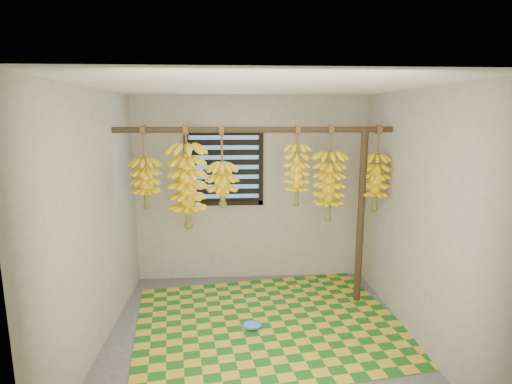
{
  "coord_description": "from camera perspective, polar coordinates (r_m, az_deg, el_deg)",
  "views": [
    {
      "loc": [
        -0.26,
        -3.6,
        2.15
      ],
      "look_at": [
        0.0,
        0.55,
        1.35
      ],
      "focal_mm": 28.0,
      "sensor_mm": 36.0,
      "label": 1
    }
  ],
  "objects": [
    {
      "name": "banana_bunch_a",
      "position": [
        4.46,
        -15.46,
        1.29
      ],
      "size": [
        0.3,
        0.3,
        0.89
      ],
      "color": "brown",
      "rests_on": "hanging_pole"
    },
    {
      "name": "support_post",
      "position": [
        4.69,
        14.72,
        -3.69
      ],
      "size": [
        0.08,
        0.08,
        2.0
      ],
      "primitive_type": "cylinder",
      "color": "#3F2B1C",
      "rests_on": "floor"
    },
    {
      "name": "hanging_pole",
      "position": [
        4.31,
        -0.12,
        8.89
      ],
      "size": [
        3.0,
        0.06,
        0.06
      ],
      "primitive_type": "cylinder",
      "rotation": [
        0.0,
        1.57,
        0.0
      ],
      "color": "#3F2B1C",
      "rests_on": "wall_left"
    },
    {
      "name": "plastic_bag",
      "position": [
        4.28,
        -0.58,
        -18.47
      ],
      "size": [
        0.21,
        0.15,
        0.08
      ],
      "primitive_type": "ellipsoid",
      "rotation": [
        0.0,
        0.0,
        0.02
      ],
      "color": "#3D7DE6",
      "rests_on": "woven_mat"
    },
    {
      "name": "banana_bunch_b",
      "position": [
        4.39,
        -9.77,
        0.82
      ],
      "size": [
        0.39,
        0.39,
        1.12
      ],
      "color": "brown",
      "rests_on": "hanging_pole"
    },
    {
      "name": "window",
      "position": [
        5.12,
        -4.56,
        3.56
      ],
      "size": [
        1.0,
        0.04,
        1.0
      ],
      "color": "black",
      "rests_on": "wall_back"
    },
    {
      "name": "ceiling",
      "position": [
        3.62,
        0.56,
        14.92
      ],
      "size": [
        3.0,
        3.0,
        0.01
      ],
      "primitive_type": "cube",
      "color": "silver",
      "rests_on": "wall_back"
    },
    {
      "name": "banana_bunch_f",
      "position": [
        4.65,
        16.73,
        1.38
      ],
      "size": [
        0.29,
        0.29,
        0.96
      ],
      "color": "brown",
      "rests_on": "hanging_pole"
    },
    {
      "name": "wall_left",
      "position": [
        3.93,
        -21.99,
        -3.92
      ],
      "size": [
        0.01,
        3.0,
        2.4
      ],
      "primitive_type": "cube",
      "color": "gray",
      "rests_on": "floor"
    },
    {
      "name": "banana_bunch_e",
      "position": [
        4.5,
        10.38,
        0.87
      ],
      "size": [
        0.36,
        0.36,
        1.06
      ],
      "color": "brown",
      "rests_on": "hanging_pole"
    },
    {
      "name": "floor",
      "position": [
        4.21,
        0.49,
        -19.94
      ],
      "size": [
        3.0,
        3.0,
        0.01
      ],
      "primitive_type": "cube",
      "color": "#484848",
      "rests_on": "ground"
    },
    {
      "name": "banana_bunch_d",
      "position": [
        4.41,
        5.85,
        2.5
      ],
      "size": [
        0.29,
        0.29,
        0.89
      ],
      "color": "brown",
      "rests_on": "hanging_pole"
    },
    {
      "name": "wall_right",
      "position": [
        4.12,
        21.92,
        -3.25
      ],
      "size": [
        0.01,
        3.0,
        2.4
      ],
      "primitive_type": "cube",
      "color": "gray",
      "rests_on": "floor"
    },
    {
      "name": "woven_mat",
      "position": [
        4.42,
        1.89,
        -18.13
      ],
      "size": [
        3.01,
        2.55,
        0.01
      ],
      "primitive_type": "cube",
      "rotation": [
        0.0,
        0.0,
        0.15
      ],
      "color": "#1C5C1B",
      "rests_on": "floor"
    },
    {
      "name": "banana_bunch_c",
      "position": [
        4.37,
        -4.81,
        1.12
      ],
      "size": [
        0.32,
        0.32,
        0.88
      ],
      "color": "brown",
      "rests_on": "hanging_pole"
    },
    {
      "name": "wall_back",
      "position": [
        5.2,
        -0.65,
        0.37
      ],
      "size": [
        3.0,
        0.01,
        2.4
      ],
      "primitive_type": "cube",
      "color": "gray",
      "rests_on": "floor"
    }
  ]
}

